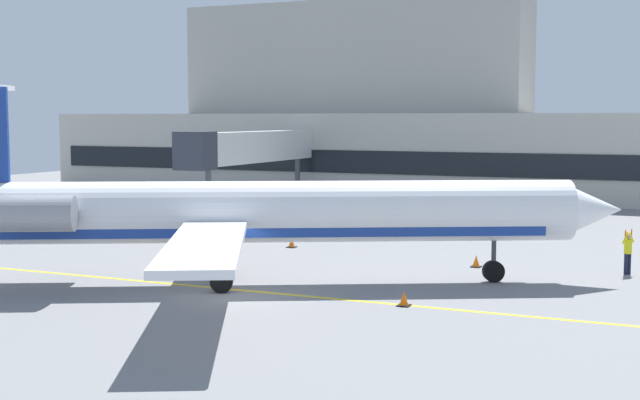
# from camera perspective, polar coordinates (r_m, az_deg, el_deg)

# --- Properties ---
(ground) EXTENTS (120.00, 120.00, 0.11)m
(ground) POSITION_cam_1_polar(r_m,az_deg,el_deg) (34.30, -5.54, -6.29)
(ground) COLOR slate
(terminal_building) EXTENTS (71.70, 11.65, 17.47)m
(terminal_building) POSITION_cam_1_polar(r_m,az_deg,el_deg) (79.50, 5.19, 4.96)
(terminal_building) COLOR #B7B2A8
(terminal_building) RESTS_ON ground
(jet_bridge_west) EXTENTS (2.40, 18.83, 5.92)m
(jet_bridge_west) POSITION_cam_1_polar(r_m,az_deg,el_deg) (67.34, -4.65, 3.40)
(jet_bridge_west) COLOR silver
(jet_bridge_west) RESTS_ON ground
(regional_jet) EXTENTS (28.86, 23.13, 8.20)m
(regional_jet) POSITION_cam_1_polar(r_m,az_deg,el_deg) (36.00, -5.08, -0.83)
(regional_jet) COLOR white
(regional_jet) RESTS_ON ground
(baggage_tug) EXTENTS (3.51, 4.15, 2.04)m
(baggage_tug) POSITION_cam_1_polar(r_m,az_deg,el_deg) (64.12, -12.12, -0.04)
(baggage_tug) COLOR #1E4CB2
(baggage_tug) RESTS_ON ground
(marshaller) EXTENTS (0.50, 0.76, 1.99)m
(marshaller) POSITION_cam_1_polar(r_m,az_deg,el_deg) (40.79, 19.41, -3.18)
(marshaller) COLOR #191E33
(marshaller) RESTS_ON ground
(safety_cone_alpha) EXTENTS (0.47, 0.47, 0.55)m
(safety_cone_alpha) POSITION_cam_1_polar(r_m,az_deg,el_deg) (46.49, -1.86, -2.81)
(safety_cone_alpha) COLOR orange
(safety_cone_alpha) RESTS_ON ground
(safety_cone_bravo) EXTENTS (0.47, 0.47, 0.55)m
(safety_cone_bravo) POSITION_cam_1_polar(r_m,az_deg,el_deg) (32.36, 5.49, -6.46)
(safety_cone_bravo) COLOR orange
(safety_cone_bravo) RESTS_ON ground
(safety_cone_charlie) EXTENTS (0.47, 0.47, 0.55)m
(safety_cone_charlie) POSITION_cam_1_polar(r_m,az_deg,el_deg) (41.06, 10.13, -3.98)
(safety_cone_charlie) COLOR orange
(safety_cone_charlie) RESTS_ON ground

